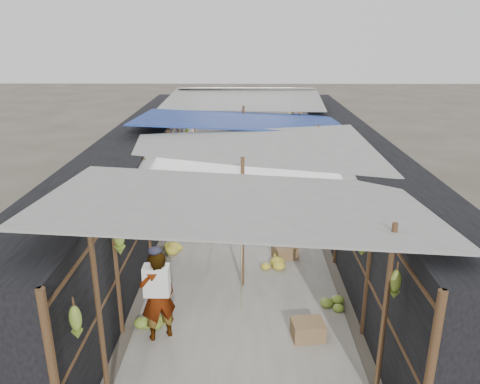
{
  "coord_description": "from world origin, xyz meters",
  "views": [
    {
      "loc": [
        0.03,
        -5.06,
        4.72
      ],
      "look_at": [
        -0.06,
        5.0,
        1.25
      ],
      "focal_mm": 35.0,
      "sensor_mm": 36.0,
      "label": 1
    }
  ],
  "objects_px": {
    "vendor_elderly": "(158,296)",
    "vendor_seated": "(291,185)",
    "crate_near": "(285,252)",
    "black_basin": "(270,169)",
    "shopper_blue": "(217,177)"
  },
  "relations": [
    {
      "from": "shopper_blue",
      "to": "vendor_seated",
      "type": "bearing_deg",
      "value": -3.4
    },
    {
      "from": "crate_near",
      "to": "vendor_seated",
      "type": "height_order",
      "value": "vendor_seated"
    },
    {
      "from": "vendor_elderly",
      "to": "vendor_seated",
      "type": "height_order",
      "value": "vendor_elderly"
    },
    {
      "from": "vendor_elderly",
      "to": "shopper_blue",
      "type": "xyz_separation_m",
      "value": [
        0.6,
        6.18,
        0.04
      ]
    },
    {
      "from": "vendor_elderly",
      "to": "vendor_seated",
      "type": "relative_size",
      "value": 1.69
    },
    {
      "from": "shopper_blue",
      "to": "black_basin",
      "type": "bearing_deg",
      "value": 48.18
    },
    {
      "from": "black_basin",
      "to": "vendor_elderly",
      "type": "height_order",
      "value": "vendor_elderly"
    },
    {
      "from": "black_basin",
      "to": "vendor_seated",
      "type": "bearing_deg",
      "value": -80.99
    },
    {
      "from": "crate_near",
      "to": "black_basin",
      "type": "relative_size",
      "value": 0.82
    },
    {
      "from": "crate_near",
      "to": "black_basin",
      "type": "bearing_deg",
      "value": 70.27
    },
    {
      "from": "crate_near",
      "to": "vendor_seated",
      "type": "distance_m",
      "value": 3.82
    },
    {
      "from": "crate_near",
      "to": "vendor_elderly",
      "type": "xyz_separation_m",
      "value": [
        -2.26,
        -2.83,
        0.63
      ]
    },
    {
      "from": "crate_near",
      "to": "shopper_blue",
      "type": "distance_m",
      "value": 3.79
    },
    {
      "from": "vendor_seated",
      "to": "vendor_elderly",
      "type": "bearing_deg",
      "value": -46.86
    },
    {
      "from": "crate_near",
      "to": "black_basin",
      "type": "xyz_separation_m",
      "value": [
        0.03,
        6.65,
        -0.06
      ]
    }
  ]
}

